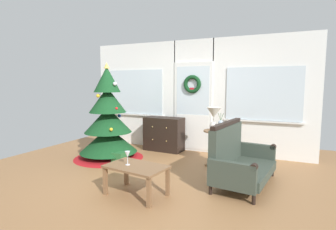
{
  "coord_description": "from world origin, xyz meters",
  "views": [
    {
      "loc": [
        1.99,
        -3.75,
        1.55
      ],
      "look_at": [
        0.05,
        0.55,
        1.0
      ],
      "focal_mm": 28.41,
      "sensor_mm": 36.0,
      "label": 1
    }
  ],
  "objects_px": {
    "settee_sofa": "(238,160)",
    "coffee_table": "(136,170)",
    "christmas_tree": "(108,125)",
    "flower_vase": "(221,125)",
    "table_lamp": "(214,115)",
    "side_table": "(216,140)",
    "gift_box": "(119,158)",
    "dresser_cabinet": "(164,134)",
    "wine_glass": "(128,155)"
  },
  "relations": [
    {
      "from": "settee_sofa",
      "to": "coffee_table",
      "type": "xyz_separation_m",
      "value": [
        -1.21,
        -1.04,
        -0.02
      ]
    },
    {
      "from": "wine_glass",
      "to": "gift_box",
      "type": "bearing_deg",
      "value": 129.59
    },
    {
      "from": "settee_sofa",
      "to": "christmas_tree",
      "type": "bearing_deg",
      "value": 172.49
    },
    {
      "from": "settee_sofa",
      "to": "wine_glass",
      "type": "xyz_separation_m",
      "value": [
        -1.34,
        -1.06,
        0.19
      ]
    },
    {
      "from": "flower_vase",
      "to": "wine_glass",
      "type": "distance_m",
      "value": 2.05
    },
    {
      "from": "table_lamp",
      "to": "wine_glass",
      "type": "bearing_deg",
      "value": -110.28
    },
    {
      "from": "dresser_cabinet",
      "to": "wine_glass",
      "type": "xyz_separation_m",
      "value": [
        0.6,
        -2.48,
        0.17
      ]
    },
    {
      "from": "christmas_tree",
      "to": "dresser_cabinet",
      "type": "height_order",
      "value": "christmas_tree"
    },
    {
      "from": "side_table",
      "to": "wine_glass",
      "type": "height_order",
      "value": "side_table"
    },
    {
      "from": "dresser_cabinet",
      "to": "side_table",
      "type": "distance_m",
      "value": 1.5
    },
    {
      "from": "gift_box",
      "to": "dresser_cabinet",
      "type": "bearing_deg",
      "value": 75.35
    },
    {
      "from": "side_table",
      "to": "flower_vase",
      "type": "xyz_separation_m",
      "value": [
        0.1,
        -0.06,
        0.31
      ]
    },
    {
      "from": "settee_sofa",
      "to": "flower_vase",
      "type": "distance_m",
      "value": 0.99
    },
    {
      "from": "gift_box",
      "to": "christmas_tree",
      "type": "bearing_deg",
      "value": 148.67
    },
    {
      "from": "side_table",
      "to": "dresser_cabinet",
      "type": "bearing_deg",
      "value": 157.25
    },
    {
      "from": "settee_sofa",
      "to": "table_lamp",
      "type": "distance_m",
      "value": 1.22
    },
    {
      "from": "christmas_tree",
      "to": "settee_sofa",
      "type": "xyz_separation_m",
      "value": [
        2.74,
        -0.36,
        -0.33
      ]
    },
    {
      "from": "table_lamp",
      "to": "coffee_table",
      "type": "xyz_separation_m",
      "value": [
        -0.59,
        -1.92,
        -0.59
      ]
    },
    {
      "from": "settee_sofa",
      "to": "gift_box",
      "type": "relative_size",
      "value": 6.28
    },
    {
      "from": "flower_vase",
      "to": "gift_box",
      "type": "bearing_deg",
      "value": -159.39
    },
    {
      "from": "dresser_cabinet",
      "to": "settee_sofa",
      "type": "bearing_deg",
      "value": -36.05
    },
    {
      "from": "settee_sofa",
      "to": "wine_glass",
      "type": "bearing_deg",
      "value": -141.67
    },
    {
      "from": "christmas_tree",
      "to": "side_table",
      "type": "relative_size",
      "value": 2.98
    },
    {
      "from": "christmas_tree",
      "to": "dresser_cabinet",
      "type": "xyz_separation_m",
      "value": [
        0.79,
        1.05,
        -0.31
      ]
    },
    {
      "from": "flower_vase",
      "to": "coffee_table",
      "type": "height_order",
      "value": "flower_vase"
    },
    {
      "from": "table_lamp",
      "to": "flower_vase",
      "type": "relative_size",
      "value": 1.26
    },
    {
      "from": "settee_sofa",
      "to": "side_table",
      "type": "bearing_deg",
      "value": 124.02
    },
    {
      "from": "christmas_tree",
      "to": "wine_glass",
      "type": "bearing_deg",
      "value": -45.51
    },
    {
      "from": "table_lamp",
      "to": "wine_glass",
      "type": "xyz_separation_m",
      "value": [
        -0.72,
        -1.94,
        -0.39
      ]
    },
    {
      "from": "side_table",
      "to": "wine_glass",
      "type": "xyz_separation_m",
      "value": [
        -0.78,
        -1.9,
        0.09
      ]
    },
    {
      "from": "flower_vase",
      "to": "settee_sofa",
      "type": "bearing_deg",
      "value": -59.1
    },
    {
      "from": "settee_sofa",
      "to": "wine_glass",
      "type": "relative_size",
      "value": 7.43
    },
    {
      "from": "flower_vase",
      "to": "table_lamp",
      "type": "bearing_deg",
      "value": 147.99
    },
    {
      "from": "settee_sofa",
      "to": "flower_vase",
      "type": "height_order",
      "value": "flower_vase"
    },
    {
      "from": "side_table",
      "to": "table_lamp",
      "type": "relative_size",
      "value": 1.51
    },
    {
      "from": "flower_vase",
      "to": "christmas_tree",
      "type": "bearing_deg",
      "value": -169.62
    },
    {
      "from": "christmas_tree",
      "to": "table_lamp",
      "type": "xyz_separation_m",
      "value": [
        2.11,
        0.52,
        0.25
      ]
    },
    {
      "from": "side_table",
      "to": "wine_glass",
      "type": "distance_m",
      "value": 2.05
    },
    {
      "from": "coffee_table",
      "to": "flower_vase",
      "type": "bearing_deg",
      "value": 67.62
    },
    {
      "from": "christmas_tree",
      "to": "wine_glass",
      "type": "distance_m",
      "value": 2.0
    },
    {
      "from": "table_lamp",
      "to": "christmas_tree",
      "type": "bearing_deg",
      "value": -166.27
    },
    {
      "from": "christmas_tree",
      "to": "flower_vase",
      "type": "relative_size",
      "value": 5.68
    },
    {
      "from": "side_table",
      "to": "gift_box",
      "type": "distance_m",
      "value": 1.92
    },
    {
      "from": "coffee_table",
      "to": "settee_sofa",
      "type": "bearing_deg",
      "value": 40.63
    },
    {
      "from": "settee_sofa",
      "to": "flower_vase",
      "type": "bearing_deg",
      "value": 120.9
    },
    {
      "from": "christmas_tree",
      "to": "table_lamp",
      "type": "height_order",
      "value": "christmas_tree"
    },
    {
      "from": "settee_sofa",
      "to": "side_table",
      "type": "xyz_separation_m",
      "value": [
        -0.57,
        0.84,
        0.1
      ]
    },
    {
      "from": "wine_glass",
      "to": "side_table",
      "type": "bearing_deg",
      "value": 67.76
    },
    {
      "from": "wine_glass",
      "to": "dresser_cabinet",
      "type": "bearing_deg",
      "value": 103.72
    },
    {
      "from": "settee_sofa",
      "to": "gift_box",
      "type": "height_order",
      "value": "settee_sofa"
    }
  ]
}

